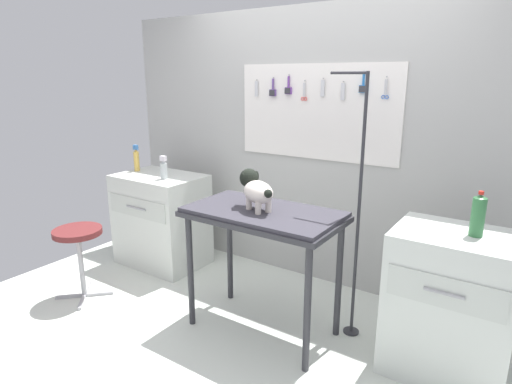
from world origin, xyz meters
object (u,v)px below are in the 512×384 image
Objects in this scene: dog at (256,189)px; counter_left at (162,220)px; soda_bottle at (478,215)px; grooming_table at (263,224)px; spray_bottle_tall at (136,160)px; stool at (78,241)px; grooming_arm at (357,220)px; cabinet_right at (450,305)px.

dog is 0.40× the size of counter_left.
counter_left is 2.73m from soda_bottle.
soda_bottle is (2.66, -0.17, 0.58)m from counter_left.
soda_bottle reaches higher than grooming_table.
dog is 1.38× the size of spray_bottle_tall.
soda_bottle reaches higher than counter_left.
stool is (-1.46, -0.43, -0.30)m from grooming_table.
grooming_arm reaches higher than spray_bottle_tall.
grooming_arm is 0.70m from dog.
soda_bottle is (2.97, -0.19, 0.04)m from spray_bottle_tall.
grooming_arm reaches higher than grooming_table.
cabinet_right reaches higher than stool.
stool is at bearing -72.68° from spray_bottle_tall.
spray_bottle_tall is (-2.27, 0.13, 0.14)m from grooming_arm.
counter_left is (-1.96, 0.11, -0.40)m from grooming_arm.
spray_bottle_tall reaches higher than counter_left.
spray_bottle_tall is (-0.27, 0.87, 0.49)m from stool.
grooming_arm is 3.03× the size of stool.
spray_bottle_tall is at bearing 107.32° from stool.
cabinet_right is 3.54× the size of spray_bottle_tall.
cabinet_right is 2.71m from stool.
stool is at bearing -165.92° from soda_bottle.
stool is (-1.41, -0.42, -0.54)m from dog.
counter_left is at bearing 163.55° from grooming_table.
dog reaches higher than stool.
dog is at bearing 16.40° from stool.
dog is 1.57m from stool.
dog and soda_bottle have the same top height.
grooming_table is 1.23m from cabinet_right.
grooming_table is 1.53m from counter_left.
stool is at bearing -165.67° from cabinet_right.
grooming_arm is (0.53, 0.31, 0.04)m from grooming_table.
dog is (-0.59, -0.33, 0.20)m from grooming_arm.
counter_left is 3.43× the size of spray_bottle_tall.
counter_left is at bearing 162.37° from dog.
spray_bottle_tall reaches higher than cabinet_right.
soda_bottle reaches higher than stool.
cabinet_right is at bearing -4.05° from counter_left.
spray_bottle_tall is 0.99× the size of soda_bottle.
dog is 1.36m from cabinet_right.
stool is 1.03m from spray_bottle_tall.
grooming_arm is 0.73m from soda_bottle.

